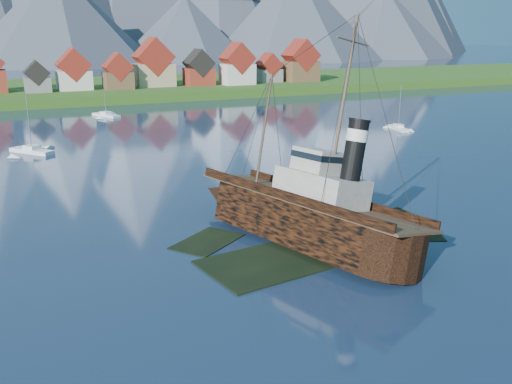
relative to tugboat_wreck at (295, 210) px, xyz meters
name	(u,v)px	position (x,y,z in m)	size (l,w,h in m)	color
ground	(305,247)	(-0.30, -3.07, -3.23)	(1400.00, 1400.00, 0.00)	#16263F
shoal	(310,241)	(1.48, -0.92, -3.58)	(31.71, 21.24, 1.14)	black
shore_bank	(75,94)	(-0.30, 166.93, -3.23)	(600.00, 80.00, 3.20)	#294F16
seawall	(93,106)	(-0.30, 128.93, -3.23)	(600.00, 2.50, 2.00)	#3F3D38
tugboat_wreck	(295,210)	(0.00, 0.00, 0.00)	(7.56, 32.58, 25.81)	black
sailboat_c	(32,152)	(-23.04, 61.57, -2.95)	(7.76, 9.01, 12.32)	white
sailboat_d	(398,129)	(56.99, 53.24, -2.98)	(3.72, 8.27, 10.95)	white
sailboat_e	(106,116)	(-1.04, 103.96, -2.99)	(6.21, 9.80, 11.22)	white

